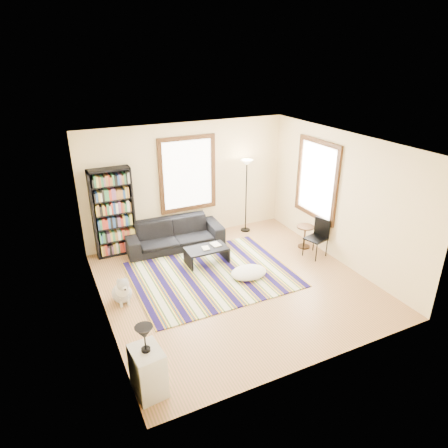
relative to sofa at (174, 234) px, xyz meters
name	(u,v)px	position (x,y,z in m)	size (l,w,h in m)	color
floor	(235,286)	(0.55, -2.05, -0.38)	(5.00, 5.00, 0.10)	tan
ceiling	(237,141)	(0.55, -2.05, 2.52)	(5.00, 5.00, 0.10)	white
wall_back	(187,181)	(0.55, 0.50, 1.07)	(5.00, 0.10, 2.80)	#FFDEAB
wall_front	(324,286)	(0.55, -4.60, 1.07)	(5.00, 0.10, 2.80)	#FFDEAB
wall_left	(94,246)	(-2.00, -2.05, 1.07)	(0.10, 5.00, 2.80)	#FFDEAB
wall_right	(343,198)	(3.10, -2.05, 1.07)	(0.10, 5.00, 2.80)	#FFDEAB
window_back	(188,174)	(0.55, 0.42, 1.27)	(1.20, 0.06, 1.60)	white
window_right	(317,180)	(3.02, -1.25, 1.27)	(0.06, 1.20, 1.60)	white
rug	(212,274)	(0.27, -1.55, -0.32)	(3.18, 2.54, 0.02)	#150D43
sofa	(174,234)	(0.00, 0.00, 0.00)	(2.25, 0.88, 0.66)	black
bookshelf	(113,213)	(-1.28, 0.27, 0.67)	(0.90, 0.30, 2.00)	black
coffee_table	(207,255)	(0.38, -1.03, -0.15)	(0.90, 0.50, 0.36)	black
book_a	(202,249)	(0.28, -1.03, 0.04)	(0.15, 0.20, 0.02)	beige
book_b	(212,245)	(0.53, -0.98, 0.04)	(0.25, 0.18, 0.02)	beige
floor_cushion	(249,272)	(0.92, -1.94, -0.23)	(0.77, 0.58, 0.19)	beige
floor_lamp	(246,196)	(1.95, 0.10, 0.60)	(0.30, 0.30, 1.86)	black
side_table	(305,237)	(2.75, -1.33, -0.06)	(0.40, 0.40, 0.54)	#422610
folding_chair	(316,239)	(2.70, -1.79, 0.10)	(0.42, 0.40, 0.86)	black
white_cabinet	(148,371)	(-1.75, -3.98, 0.02)	(0.38, 0.50, 0.70)	silver
table_lamp	(145,339)	(-1.75, -3.98, 0.56)	(0.24, 0.24, 0.38)	black
dog	(121,288)	(-1.61, -1.68, -0.04)	(0.41, 0.57, 0.57)	silver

